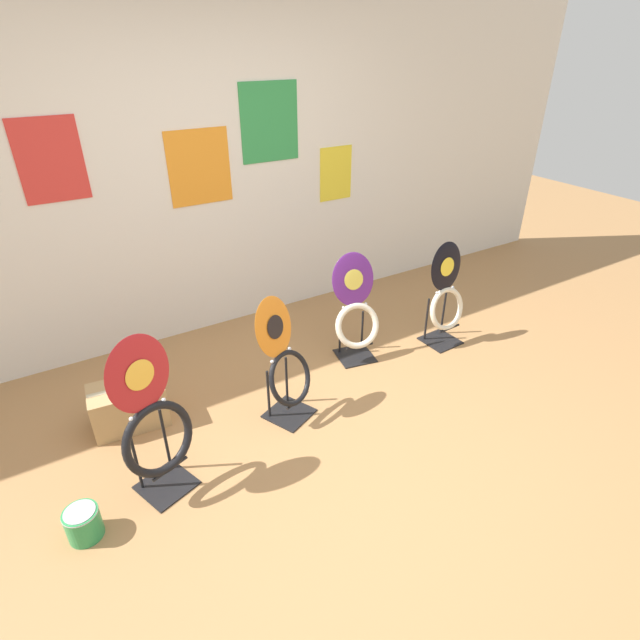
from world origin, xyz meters
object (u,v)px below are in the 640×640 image
toilet_seat_display_jazz_black (446,299)px  toilet_seat_display_crimson_swirl (153,424)px  toilet_seat_display_orange_sun (284,364)px  toilet_seat_display_purple_note (356,313)px  paint_can (83,523)px  storage_box (129,405)px

toilet_seat_display_jazz_black → toilet_seat_display_crimson_swirl: bearing=-172.0°
toilet_seat_display_jazz_black → toilet_seat_display_orange_sun: toilet_seat_display_jazz_black is taller
toilet_seat_display_purple_note → toilet_seat_display_orange_sun: bearing=-156.9°
toilet_seat_display_purple_note → toilet_seat_display_jazz_black: bearing=-15.2°
toilet_seat_display_purple_note → paint_can: bearing=-163.0°
toilet_seat_display_jazz_black → toilet_seat_display_purple_note: toilet_seat_display_jazz_black is taller
paint_can → storage_box: (0.41, 0.77, 0.05)m
paint_can → storage_box: 0.87m
toilet_seat_display_orange_sun → paint_can: bearing=-166.8°
paint_can → toilet_seat_display_orange_sun: bearing=13.2°
toilet_seat_display_jazz_black → storage_box: (-2.48, 0.31, -0.25)m
toilet_seat_display_crimson_swirl → storage_box: (-0.04, 0.66, -0.32)m
storage_box → toilet_seat_display_purple_note: bearing=-3.6°
toilet_seat_display_jazz_black → storage_box: toilet_seat_display_jazz_black is taller
toilet_seat_display_purple_note → toilet_seat_display_orange_sun: size_ratio=0.99×
toilet_seat_display_purple_note → storage_box: bearing=176.4°
storage_box → paint_can: bearing=-118.4°
toilet_seat_display_jazz_black → paint_can: 2.95m
toilet_seat_display_jazz_black → paint_can: toilet_seat_display_jazz_black is taller
toilet_seat_display_crimson_swirl → paint_can: size_ratio=5.54×
toilet_seat_display_orange_sun → toilet_seat_display_crimson_swirl: (-0.89, -0.21, 0.06)m
toilet_seat_display_orange_sun → storage_box: size_ratio=1.75×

